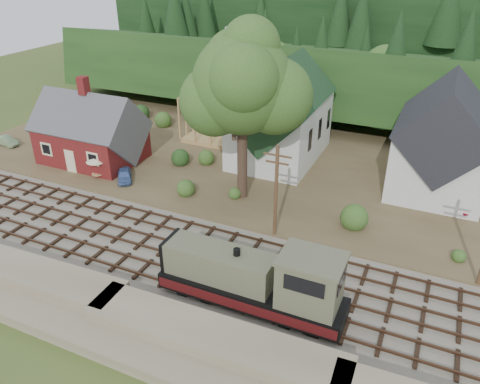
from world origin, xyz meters
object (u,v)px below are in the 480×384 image
at_px(car_blue, 124,175).
at_px(car_green, 6,141).
at_px(locomotive, 258,281).
at_px(patio_set, 96,160).
at_px(car_red, 453,200).

bearing_deg(car_blue, car_green, 137.05).
bearing_deg(locomotive, patio_set, 153.89).
bearing_deg(car_red, car_blue, 138.54).
distance_m(car_green, car_red, 48.16).
height_order(car_blue, car_red, car_red).
bearing_deg(locomotive, car_green, 160.62).
xyz_separation_m(car_blue, car_red, (29.76, 7.70, 0.10)).
bearing_deg(locomotive, car_red, 59.98).
distance_m(car_blue, patio_set, 3.16).
distance_m(car_blue, car_green, 18.13).
relative_size(car_red, patio_set, 2.16).
height_order(locomotive, car_green, locomotive).
xyz_separation_m(locomotive, car_blue, (-18.85, 11.17, -1.28)).
xyz_separation_m(locomotive, patio_set, (-21.69, 10.63, 0.01)).
relative_size(locomotive, car_red, 2.58).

